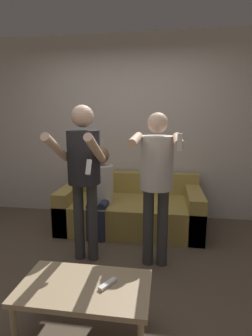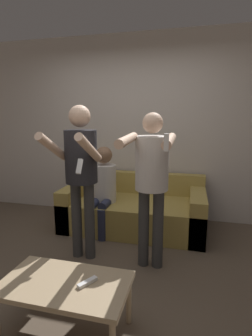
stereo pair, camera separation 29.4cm
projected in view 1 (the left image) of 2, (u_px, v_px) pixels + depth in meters
The scene contains 8 objects.
ground_plane at pixel (100, 281), 2.47m from camera, with size 14.00×14.00×0.00m, color brown.
wall_back at pixel (127, 128), 3.96m from camera, with size 6.40×0.06×2.70m.
couch at pixel (131, 209), 3.66m from camera, with size 1.89×0.95×0.71m.
person_standing_left at pixel (84, 166), 2.66m from camera, with size 0.45×0.67×1.64m.
person_standing_right at pixel (156, 173), 2.55m from camera, with size 0.44×0.72×1.56m.
person_seated at pixel (100, 187), 3.42m from camera, with size 0.32×0.53×1.14m.
coffee_table at pixel (84, 291), 1.77m from camera, with size 0.89×0.50×0.41m.
remote_on_table at pixel (108, 284), 1.75m from camera, with size 0.11×0.15×0.02m.
Camera 1 is at (0.57, -2.16, 1.52)m, focal length 28.00 mm.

